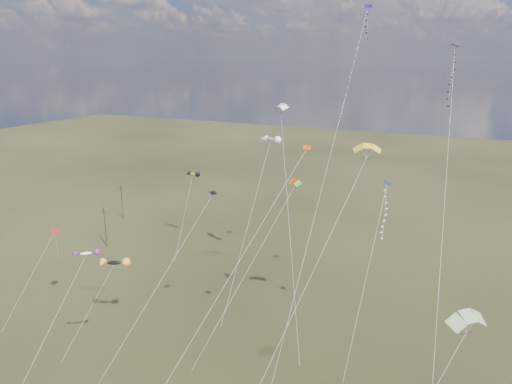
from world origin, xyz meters
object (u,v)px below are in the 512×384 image
at_px(utility_pole_far, 122,202).
at_px(diamond_black_high, 450,98).
at_px(utility_pole_near, 105,227).
at_px(novelty_black_orange, 114,263).
at_px(parafoil_yellow, 367,147).

bearing_deg(utility_pole_far, diamond_black_high, -20.10).
distance_m(utility_pole_near, diamond_black_high, 66.44).
xyz_separation_m(utility_pole_far, novelty_black_orange, (30.47, -35.91, 6.11)).
relative_size(utility_pole_near, diamond_black_high, 0.22).
height_order(utility_pole_near, novelty_black_orange, novelty_black_orange).
height_order(diamond_black_high, novelty_black_orange, diamond_black_high).
distance_m(utility_pole_near, utility_pole_far, 16.12).
distance_m(diamond_black_high, novelty_black_orange, 44.20).
bearing_deg(utility_pole_near, novelty_black_orange, -44.28).
distance_m(utility_pole_far, diamond_black_high, 76.99).
bearing_deg(parafoil_yellow, novelty_black_orange, -163.63).
bearing_deg(diamond_black_high, utility_pole_far, 159.90).
height_order(utility_pole_near, parafoil_yellow, parafoil_yellow).
bearing_deg(utility_pole_far, novelty_black_orange, -49.69).
bearing_deg(diamond_black_high, utility_pole_near, 169.79).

